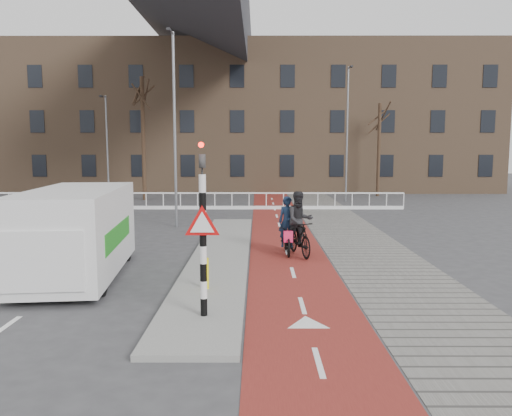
{
  "coord_description": "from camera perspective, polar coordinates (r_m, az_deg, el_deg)",
  "views": [
    {
      "loc": [
        0.49,
        -11.85,
        3.5
      ],
      "look_at": [
        0.44,
        5.0,
        1.5
      ],
      "focal_mm": 35.0,
      "sensor_mm": 36.0,
      "label": 1
    }
  ],
  "objects": [
    {
      "name": "curb_island",
      "position": [
        16.26,
        -4.05,
        -5.46
      ],
      "size": [
        1.8,
        16.0,
        0.12
      ],
      "primitive_type": "cube",
      "color": "gray",
      "rests_on": "ground"
    },
    {
      "name": "cyclist_near",
      "position": [
        16.69,
        3.63,
        -3.06
      ],
      "size": [
        0.69,
        1.86,
        1.93
      ],
      "rotation": [
        0.0,
        0.0,
        0.02
      ],
      "color": "black",
      "rests_on": "bike_lane"
    },
    {
      "name": "tree_mid",
      "position": [
        35.07,
        -12.76,
        7.68
      ],
      "size": [
        0.27,
        0.27,
        8.32
      ],
      "primitive_type": "cylinder",
      "color": "#302115",
      "rests_on": "ground"
    },
    {
      "name": "traffic_signal",
      "position": [
        10.0,
        -6.1,
        -1.96
      ],
      "size": [
        0.8,
        0.8,
        3.68
      ],
      "color": "black",
      "rests_on": "curb_island"
    },
    {
      "name": "railing",
      "position": [
        29.54,
        -10.54,
        0.45
      ],
      "size": [
        28.0,
        0.1,
        0.99
      ],
      "color": "silver",
      "rests_on": "ground"
    },
    {
      "name": "streetlight_left",
      "position": [
        35.73,
        -16.63,
        6.55
      ],
      "size": [
        0.12,
        0.12,
        7.07
      ],
      "primitive_type": "cylinder",
      "color": "slate",
      "rests_on": "ground"
    },
    {
      "name": "bollard",
      "position": [
        12.26,
        -5.7,
        -7.44
      ],
      "size": [
        0.12,
        0.12,
        0.76
      ],
      "primitive_type": "cylinder",
      "color": "yellow",
      "rests_on": "curb_island"
    },
    {
      "name": "cyclist_far",
      "position": [
        16.38,
        4.98,
        -2.44
      ],
      "size": [
        1.07,
        2.07,
        2.12
      ],
      "rotation": [
        0.0,
        0.0,
        0.27
      ],
      "color": "black",
      "rests_on": "bike_lane"
    },
    {
      "name": "van",
      "position": [
        14.43,
        -19.81,
        -2.51
      ],
      "size": [
        2.8,
        5.82,
        2.42
      ],
      "rotation": [
        0.0,
        0.0,
        0.1
      ],
      "color": "silver",
      "rests_on": "ground"
    },
    {
      "name": "bike_lane",
      "position": [
        22.15,
        2.78,
        -2.32
      ],
      "size": [
        2.5,
        60.0,
        0.01
      ],
      "primitive_type": "cube",
      "color": "maroon",
      "rests_on": "ground"
    },
    {
      "name": "streetlight_right",
      "position": [
        33.93,
        10.36,
        8.21
      ],
      "size": [
        0.12,
        0.12,
        8.83
      ],
      "primitive_type": "cylinder",
      "color": "slate",
      "rests_on": "ground"
    },
    {
      "name": "streetlight_near",
      "position": [
        22.55,
        -9.27,
        8.63
      ],
      "size": [
        0.12,
        0.12,
        8.53
      ],
      "primitive_type": "cylinder",
      "color": "slate",
      "rests_on": "ground"
    },
    {
      "name": "sidewalk",
      "position": [
        22.45,
        9.94,
        -2.29
      ],
      "size": [
        3.0,
        60.0,
        0.01
      ],
      "primitive_type": "cube",
      "color": "slate",
      "rests_on": "ground"
    },
    {
      "name": "ground",
      "position": [
        12.37,
        -2.15,
        -9.68
      ],
      "size": [
        120.0,
        120.0,
        0.0
      ],
      "primitive_type": "plane",
      "color": "#38383A",
      "rests_on": "ground"
    },
    {
      "name": "townhouse_row",
      "position": [
        44.2,
        -4.46,
        12.35
      ],
      "size": [
        46.0,
        10.0,
        15.9
      ],
      "color": "#7F6047",
      "rests_on": "ground"
    },
    {
      "name": "tree_right",
      "position": [
        38.15,
        13.86,
        6.44
      ],
      "size": [
        0.24,
        0.24,
        6.82
      ],
      "primitive_type": "cylinder",
      "color": "#302115",
      "rests_on": "ground"
    }
  ]
}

